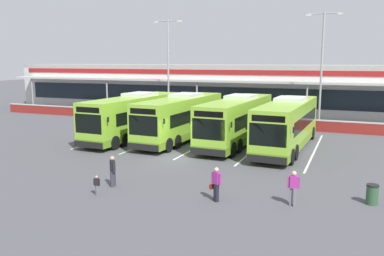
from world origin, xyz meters
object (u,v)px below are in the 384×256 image
Objects in this scene: coach_bus_leftmost at (134,117)px; pedestrian_in_dark_coat at (293,187)px; coach_bus_left_centre at (181,118)px; lamp_post_centre at (322,63)px; coach_bus_centre at (237,121)px; litter_bin at (372,194)px; lamp_post_west at (168,63)px; pedestrian_with_handbag at (216,183)px; pedestrian_child at (97,185)px; coach_bus_right_centre at (287,125)px; pedestrian_near_bin at (113,170)px.

pedestrian_in_dark_coat is (14.93, -11.42, -0.91)m from coach_bus_leftmost.
lamp_post_centre is (10.09, 10.23, 4.50)m from coach_bus_left_centre.
coach_bus_centre is 13.16× the size of litter_bin.
pedestrian_with_handbag is at bearing -59.77° from lamp_post_west.
coach_bus_leftmost reaches higher than litter_bin.
lamp_post_west is at bearing 101.78° from coach_bus_leftmost.
pedestrian_child reaches higher than litter_bin.
litter_bin is (18.23, -9.86, -1.32)m from coach_bus_leftmost.
coach_bus_centre reaches higher than pedestrian_with_handbag.
coach_bus_left_centre is 7.55× the size of pedestrian_in_dark_coat.
coach_bus_centre reaches higher than pedestrian_child.
coach_bus_right_centre reaches higher than pedestrian_near_bin.
coach_bus_left_centre and coach_bus_right_centre have the same top height.
lamp_post_west is (-11.17, 10.73, 4.50)m from coach_bus_centre.
lamp_post_centre is at bearing -2.80° from lamp_post_west.
litter_bin is at bearing -36.79° from coach_bus_left_centre.
pedestrian_near_bin is (-6.88, -12.68, -0.91)m from coach_bus_right_centre.
pedestrian_in_dark_coat is at bearing -79.54° from coach_bus_right_centre.
pedestrian_with_handbag is 0.15× the size of lamp_post_centre.
coach_bus_leftmost is 1.00× the size of coach_bus_centre.
pedestrian_near_bin is 25.92m from lamp_post_west.
coach_bus_right_centre is 14.46m from pedestrian_near_bin.
pedestrian_with_handbag reaches higher than pedestrian_child.
pedestrian_with_handbag is at bearing -96.42° from lamp_post_centre.
pedestrian_in_dark_coat is (3.42, 0.73, 0.02)m from pedestrian_with_handbag.
pedestrian_with_handbag and pedestrian_near_bin have the same top height.
lamp_post_centre is 22.05m from litter_bin.
litter_bin is (14.21, -10.63, -1.32)m from coach_bus_left_centre.
pedestrian_in_dark_coat is 29.53m from lamp_post_west.
coach_bus_leftmost and coach_bus_left_centre have the same top height.
coach_bus_left_centre is 7.55× the size of pedestrian_with_handbag.
lamp_post_centre reaches higher than litter_bin.
coach_bus_leftmost and coach_bus_right_centre have the same top height.
pedestrian_with_handbag is 1.74× the size of litter_bin.
coach_bus_centre is 1.00× the size of coach_bus_right_centre.
coach_bus_leftmost is 8.77m from coach_bus_centre.
coach_bus_centre is 15.05m from pedestrian_child.
lamp_post_centre is (2.60, 23.16, 5.43)m from pedestrian_with_handbag.
lamp_post_west reaches higher than coach_bus_left_centre.
lamp_post_west reaches higher than coach_bus_leftmost.
pedestrian_child is at bearing -115.59° from coach_bus_right_centre.
litter_bin is at bearing 17.13° from pedestrian_child.
lamp_post_west is at bearing 143.41° from coach_bus_right_centre.
litter_bin is (6.73, 2.29, -0.39)m from pedestrian_with_handbag.
coach_bus_leftmost is at bearing 133.43° from pedestrian_with_handbag.
litter_bin is at bearing -62.07° from coach_bus_right_centre.
pedestrian_child is (-2.79, -14.74, -1.24)m from coach_bus_centre.
coach_bus_centre is at bearing -118.57° from lamp_post_centre.
lamp_post_west reaches higher than pedestrian_in_dark_coat.
coach_bus_left_centre reaches higher than pedestrian_with_handbag.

